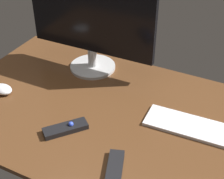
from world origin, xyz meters
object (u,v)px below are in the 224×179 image
at_px(media_remote, 66,128).
at_px(tv_remote, 114,171).
at_px(monitor, 91,22).
at_px(computer_mouse, 2,89).
at_px(keyboard, 201,129).

distance_m(media_remote, tv_remote, 0.28).
height_order(monitor, computer_mouse, monitor).
height_order(computer_mouse, media_remote, same).
relative_size(keyboard, tv_remote, 2.42).
distance_m(keyboard, media_remote, 0.52).
distance_m(keyboard, computer_mouse, 0.86).
bearing_deg(media_remote, computer_mouse, 117.50).
distance_m(monitor, computer_mouse, 0.49).
height_order(computer_mouse, tv_remote, computer_mouse).
relative_size(monitor, tv_remote, 3.42).
xyz_separation_m(keyboard, computer_mouse, (-0.84, -0.15, 0.01)).
xyz_separation_m(keyboard, media_remote, (-0.46, -0.23, 0.00)).
bearing_deg(monitor, keyboard, -20.19).
xyz_separation_m(computer_mouse, tv_remote, (0.64, -0.19, -0.01)).
bearing_deg(media_remote, keyboard, -23.33).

